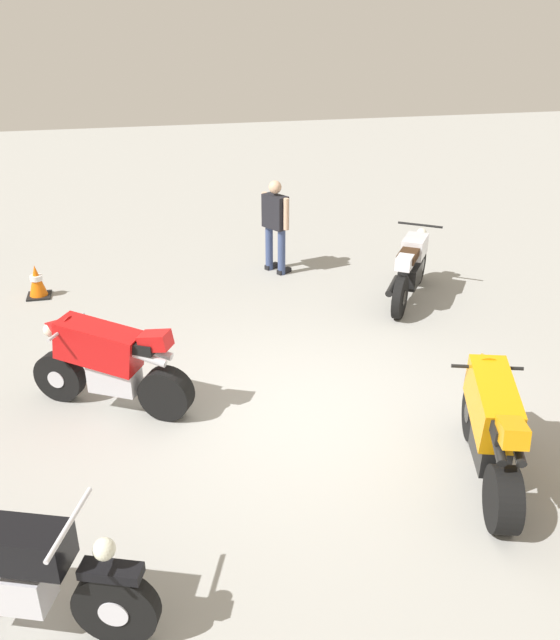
{
  "coord_description": "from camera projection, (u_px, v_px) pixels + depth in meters",
  "views": [
    {
      "loc": [
        -6.16,
        1.65,
        4.22
      ],
      "look_at": [
        0.89,
        0.06,
        0.75
      ],
      "focal_mm": 37.22,
      "sensor_mm": 36.0,
      "label": 1
    }
  ],
  "objects": [
    {
      "name": "ground_plane",
      "position": [
        302.0,
        412.0,
        7.57
      ],
      "size": [
        40.0,
        40.0,
        0.0
      ],
      "primitive_type": "plane",
      "color": "#9E9E99"
    },
    {
      "name": "motorcycle_black_cruiser",
      "position": [
        15.0,
        575.0,
        4.75
      ],
      "size": [
        0.97,
        2.0,
        1.09
      ],
      "rotation": [
        0.0,
        0.0,
        4.35
      ],
      "color": "black",
      "rests_on": "ground"
    },
    {
      "name": "motorcycle_red_sportbike",
      "position": [
        108.0,
        362.0,
        7.41
      ],
      "size": [
        1.12,
        1.8,
        1.14
      ],
      "rotation": [
        0.0,
        0.0,
        1.07
      ],
      "color": "black",
      "rests_on": "ground"
    },
    {
      "name": "motorcycle_orange_sportbike",
      "position": [
        492.0,
        426.0,
        6.28
      ],
      "size": [
        1.92,
        0.88,
        1.14
      ],
      "rotation": [
        0.0,
        0.0,
        5.98
      ],
      "color": "black",
      "rests_on": "ground"
    },
    {
      "name": "motorcycle_silver_cruiser",
      "position": [
        411.0,
        268.0,
        10.22
      ],
      "size": [
        1.79,
        1.28,
        1.09
      ],
      "rotation": [
        0.0,
        0.0,
        5.68
      ],
      "color": "black",
      "rests_on": "ground"
    },
    {
      "name": "person_in_black_shirt",
      "position": [
        275.0,
        222.0,
        11.13
      ],
      "size": [
        0.58,
        0.48,
        1.59
      ],
      "rotation": [
        0.0,
        0.0,
        5.24
      ],
      "color": "#384772",
      "rests_on": "ground"
    },
    {
      "name": "traffic_cone",
      "position": [
        37.0,
        281.0,
        10.42
      ],
      "size": [
        0.36,
        0.36,
        0.53
      ],
      "color": "black",
      "rests_on": "ground"
    }
  ]
}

